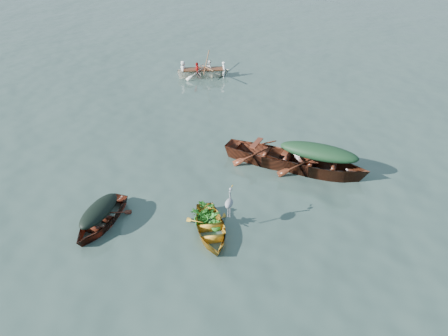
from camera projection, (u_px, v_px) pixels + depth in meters
The scene contains 13 objects.
ground at pixel (230, 213), 13.42m from camera, with size 140.00×140.00×0.00m, color #374D46.
yellow_dinghy at pixel (211, 234), 12.60m from camera, with size 1.24×2.87×0.75m, color #B27722.
dark_covered_boat at pixel (101, 225), 12.95m from camera, with size 1.19×3.20×0.77m, color #4D1F12.
green_tarp_boat at pixel (316, 173), 15.40m from camera, with size 1.54×4.95×1.19m, color #4E2612.
open_wooden_boat at pixel (271, 164), 15.95m from camera, with size 1.51×4.87×1.17m, color maroon.
rowed_boat at pixel (204, 77), 23.81m from camera, with size 1.18×3.93×0.92m, color white.
dark_tarp_cover at pixel (98, 209), 12.65m from camera, with size 0.65×1.76×0.40m, color black.
green_tarp_cover at pixel (319, 152), 14.95m from camera, with size 0.85×2.72×0.52m, color #14321C.
thwart_benches at pixel (272, 149), 15.64m from camera, with size 0.91×2.43×0.04m, color #562114, non-canonical shape.
heron at pixel (229, 207), 12.29m from camera, with size 0.28×0.40×0.92m, color gray, non-canonical shape.
dinghy_weeds at pixel (208, 204), 12.71m from camera, with size 0.70×0.90×0.60m, color #1D6F1D.
rowers at pixel (203, 62), 23.37m from camera, with size 1.06×2.75×0.76m, color white.
oars at pixel (203, 68), 23.55m from camera, with size 2.60×0.60×0.06m, color brown, non-canonical shape.
Camera 1 is at (2.81, -10.33, 8.21)m, focal length 35.00 mm.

